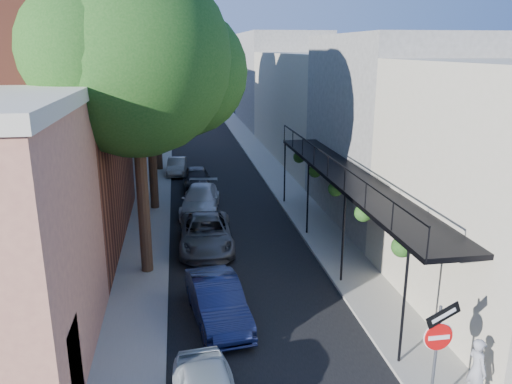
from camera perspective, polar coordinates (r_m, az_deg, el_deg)
name	(u,v)px	position (r m, az deg, el deg)	size (l,w,h in m)	color
road_surface	(210,160)	(39.07, -5.22, 3.71)	(6.00, 64.00, 0.01)	black
sidewalk_left	(158,161)	(39.01, -11.11, 3.54)	(2.00, 64.00, 0.12)	gray
sidewalk_right	(261,157)	(39.51, 0.58, 4.00)	(2.00, 64.00, 0.12)	gray
buildings_left	(77,99)	(37.65, -19.77, 9.98)	(10.10, 59.10, 12.00)	tan
buildings_right	(326,101)	(39.46, 8.01, 10.25)	(9.80, 55.00, 10.00)	#BCB19B
sign_post	(438,341)	(12.37, 20.09, -15.71)	(0.89, 0.17, 2.99)	#595B60
oak_near	(147,62)	(18.38, -12.32, 14.27)	(7.48, 6.80, 11.42)	#382416
oak_mid	(155,75)	(26.37, -11.43, 12.98)	(6.60, 6.00, 10.20)	#382416
oak_far	(160,50)	(35.37, -10.90, 15.68)	(7.70, 7.00, 11.90)	#382416
parked_car_b	(217,301)	(16.14, -4.44, -12.34)	(1.45, 4.15, 1.37)	#131A3E
parked_car_c	(206,233)	(21.68, -5.72, -4.72)	(2.24, 4.87, 1.35)	#4E5055
parked_car_d	(200,200)	(26.44, -6.38, -0.89)	(1.87, 4.60, 1.33)	silver
parked_car_e	(197,178)	(30.83, -6.80, 1.56)	(1.57, 3.91, 1.33)	black
parked_car_f	(177,166)	(34.67, -9.05, 2.91)	(1.18, 3.38, 1.11)	gray
pedestrian	(477,369)	(13.79, 23.93, -18.01)	(0.60, 0.39, 1.63)	gray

